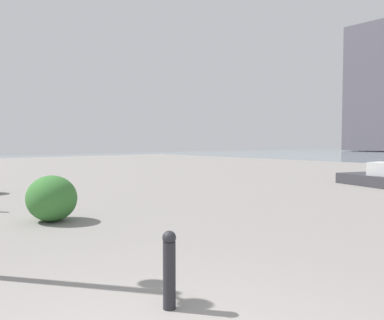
% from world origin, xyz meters
% --- Properties ---
extents(bollard_near, '(0.13, 0.13, 0.74)m').
position_xyz_m(bollard_near, '(0.98, -0.93, 0.39)').
color(bollard_near, '#232328').
rests_on(bollard_near, ground).
extents(shrub_round, '(1.06, 0.95, 0.90)m').
position_xyz_m(shrub_round, '(5.67, -1.58, 0.45)').
color(shrub_round, '#387533').
rests_on(shrub_round, ground).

